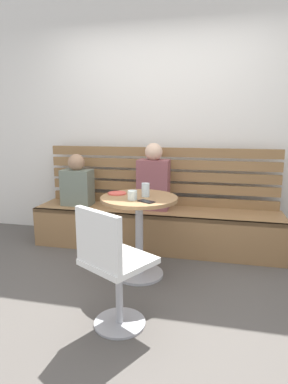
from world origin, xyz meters
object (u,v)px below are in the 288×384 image
phone_on_table (146,201)px  booth_bench (155,228)px  cup_glass_tall (146,190)px  cup_glass_short (132,195)px  person_adult (154,180)px  plate_small (117,193)px  cafe_table (139,221)px  white_chair (112,265)px  person_child_left (77,183)px

phone_on_table → booth_bench: bearing=35.7°
booth_bench → cup_glass_tall: cup_glass_tall is taller
phone_on_table → cup_glass_short: bearing=100.5°
person_adult → cup_glass_short: bearing=-90.9°
booth_bench → plate_small: bearing=-110.9°
cafe_table → phone_on_table: bearing=-58.9°
cup_glass_short → phone_on_table: 0.14m
white_chair → person_adult: 1.57m
person_adult → cup_glass_short: size_ratio=9.08×
cafe_table → cup_glass_tall: cup_glass_tall is taller
white_chair → cup_glass_tall: 0.89m
booth_bench → person_adult: size_ratio=3.72×
white_chair → phone_on_table: size_ratio=6.07×
cup_glass_short → phone_on_table: cup_glass_short is taller
booth_bench → cup_glass_tall: bearing=-86.8°
cup_glass_short → plate_small: size_ratio=0.47×
cafe_table → phone_on_table: phone_on_table is taller
cafe_table → person_child_left: 1.17m
cafe_table → person_adult: bearing=91.2°
white_chair → phone_on_table: white_chair is taller
plate_small → cup_glass_tall: bearing=-10.4°
booth_bench → cup_glass_short: 0.99m
person_child_left → cup_glass_tall: bearing=-35.7°
phone_on_table → cafe_table: bearing=61.1°
person_adult → cup_glass_short: (-0.01, -0.85, 0.02)m
cafe_table → person_adult: person_adult is taller
phone_on_table → white_chair: bearing=-158.2°
cup_glass_short → cup_glass_tall: 0.17m
booth_bench → plate_small: 0.85m
person_adult → phone_on_table: person_adult is taller
white_chair → cup_glass_short: bearing=93.2°
booth_bench → person_adult: bearing=133.1°
person_adult → person_child_left: (-0.89, -0.02, -0.07)m
cafe_table → person_adult: 0.77m
person_child_left → plate_small: bearing=-43.1°
person_child_left → cup_glass_short: bearing=-43.5°
booth_bench → white_chair: white_chair is taller
cup_glass_short → plate_small: 0.28m
booth_bench → white_chair: (-0.01, -1.50, 0.24)m
person_child_left → cup_glass_short: (0.88, -0.84, 0.08)m
cup_glass_tall → cafe_table: bearing=-157.2°
cup_glass_tall → cup_glass_short: bearing=-119.6°
booth_bench → plate_small: plate_small is taller
person_child_left → cup_glass_short: size_ratio=7.39×
white_chair → person_adult: (-0.02, 1.54, 0.30)m
person_adult → plate_small: person_adult is taller
person_child_left → plate_small: (0.69, -0.64, 0.05)m
cafe_table → person_adult: (-0.02, 0.73, 0.25)m
cafe_table → cup_glass_short: bearing=-103.3°
white_chair → plate_small: size_ratio=5.00×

